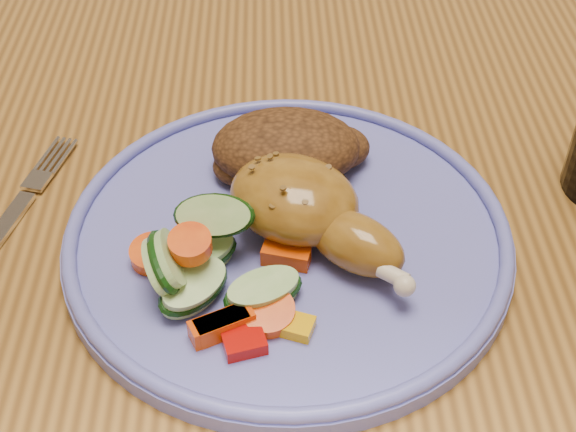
{
  "coord_description": "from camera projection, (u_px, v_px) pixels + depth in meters",
  "views": [
    {
      "loc": [
        -0.03,
        -0.53,
        1.14
      ],
      "look_at": [
        -0.02,
        -0.14,
        0.78
      ],
      "focal_mm": 50.0,
      "sensor_mm": 36.0,
      "label": 1
    }
  ],
  "objects": [
    {
      "name": "plate_rim",
      "position": [
        288.0,
        227.0,
        0.54
      ],
      "size": [
        0.3,
        0.3,
        0.01
      ],
      "primitive_type": "torus",
      "color": "#5C61BE",
      "rests_on": "plate"
    },
    {
      "name": "chair_far",
      "position": [
        291.0,
        19.0,
        1.28
      ],
      "size": [
        0.42,
        0.42,
        0.91
      ],
      "color": "#4C2D16",
      "rests_on": "ground"
    },
    {
      "name": "fork",
      "position": [
        8.0,
        221.0,
        0.56
      ],
      "size": [
        0.05,
        0.16,
        0.0
      ],
      "color": "silver",
      "rests_on": "dining_table"
    },
    {
      "name": "chicken_leg",
      "position": [
        308.0,
        209.0,
        0.52
      ],
      "size": [
        0.13,
        0.13,
        0.05
      ],
      "color": "#90631E",
      "rests_on": "plate"
    },
    {
      "name": "dining_table",
      "position": [
        311.0,
        198.0,
        0.71
      ],
      "size": [
        0.9,
        1.4,
        0.75
      ],
      "color": "brown",
      "rests_on": "ground"
    },
    {
      "name": "plate",
      "position": [
        288.0,
        239.0,
        0.54
      ],
      "size": [
        0.3,
        0.3,
        0.01
      ],
      "primitive_type": "cylinder",
      "color": "#5C61BE",
      "rests_on": "dining_table"
    },
    {
      "name": "vegetable_pile",
      "position": [
        212.0,
        270.0,
        0.49
      ],
      "size": [
        0.12,
        0.11,
        0.06
      ],
      "color": "#A50A05",
      "rests_on": "plate"
    },
    {
      "name": "rice_pilaf",
      "position": [
        289.0,
        149.0,
        0.58
      ],
      "size": [
        0.12,
        0.08,
        0.05
      ],
      "color": "#4F2D13",
      "rests_on": "plate"
    }
  ]
}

